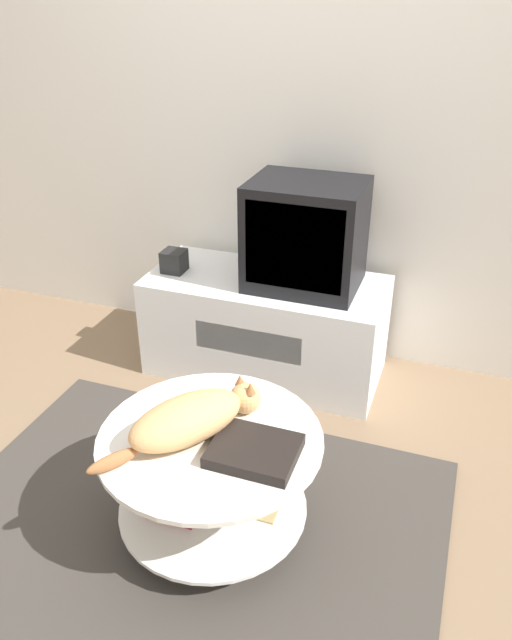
# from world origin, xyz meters

# --- Properties ---
(ground_plane) EXTENTS (12.00, 12.00, 0.00)m
(ground_plane) POSITION_xyz_m (0.00, 0.00, 0.00)
(ground_plane) COLOR #7F664C
(wall_back) EXTENTS (8.00, 0.05, 2.60)m
(wall_back) POSITION_xyz_m (0.00, 1.42, 1.30)
(wall_back) COLOR silver
(wall_back) RESTS_ON ground_plane
(rug) EXTENTS (1.77, 1.32, 0.02)m
(rug) POSITION_xyz_m (0.00, 0.00, 0.01)
(rug) COLOR #3D3833
(rug) RESTS_ON ground_plane
(tv_stand) EXTENTS (1.12, 0.51, 0.49)m
(tv_stand) POSITION_xyz_m (-0.08, 1.08, 0.24)
(tv_stand) COLOR white
(tv_stand) RESTS_ON ground_plane
(tv) EXTENTS (0.50, 0.39, 0.48)m
(tv) POSITION_xyz_m (0.10, 1.10, 0.73)
(tv) COLOR black
(tv) RESTS_ON tv_stand
(speaker) EXTENTS (0.11, 0.11, 0.11)m
(speaker) POSITION_xyz_m (-0.52, 1.03, 0.54)
(speaker) COLOR black
(speaker) RESTS_ON tv_stand
(coffee_table) EXTENTS (0.74, 0.74, 0.41)m
(coffee_table) POSITION_xyz_m (0.09, 0.03, 0.28)
(coffee_table) COLOR #B2B2B7
(coffee_table) RESTS_ON rug
(dvd_box) EXTENTS (0.27, 0.22, 0.04)m
(dvd_box) POSITION_xyz_m (0.26, -0.01, 0.45)
(dvd_box) COLOR black
(dvd_box) RESTS_ON coffee_table
(cat) EXTENTS (0.40, 0.54, 0.14)m
(cat) POSITION_xyz_m (0.04, 0.02, 0.49)
(cat) COLOR tan
(cat) RESTS_ON coffee_table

